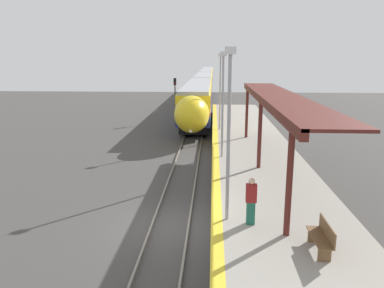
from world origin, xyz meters
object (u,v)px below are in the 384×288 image
platform_bench (322,236)px  railway_signal (175,95)px  person_waiting (251,201)px  train (205,81)px  lamppost_near (229,126)px  lamppost_far (220,87)px  lamppost_mid (223,98)px

platform_bench → railway_signal: size_ratio=0.34×
person_waiting → train: bearing=92.8°
person_waiting → lamppost_near: (-0.78, 0.36, 2.48)m
train → lamppost_far: (2.15, -42.83, 2.08)m
railway_signal → lamppost_mid: size_ratio=0.76×
lamppost_near → lamppost_far: bearing=90.0°
train → lamppost_near: bearing=-87.9°
platform_bench → lamppost_far: size_ratio=0.26×
train → lamppost_mid: size_ratio=15.61×
lamppost_mid → lamppost_far: (0.00, 8.56, 0.00)m
platform_bench → lamppost_mid: bearing=104.1°
lamppost_mid → lamppost_near: bearing=-90.0°
train → railway_signal: size_ratio=20.58×
railway_signal → lamppost_far: bearing=-65.4°
lamppost_near → lamppost_mid: size_ratio=1.00×
lamppost_near → lamppost_far: 17.12m
lamppost_near → lamppost_far: size_ratio=1.00×
train → lamppost_mid: bearing=-87.6°
platform_bench → lamppost_near: (-2.69, 2.11, 2.86)m
platform_bench → lamppost_far: lamppost_far is taller
lamppost_near → railway_signal: bearing=99.5°
lamppost_far → lamppost_near: bearing=-90.0°
person_waiting → lamppost_mid: size_ratio=0.28×
platform_bench → lamppost_far: bearing=98.0°
lamppost_near → lamppost_mid: 8.56m
platform_bench → train: bearing=94.5°
lamppost_far → platform_bench: bearing=-82.0°
railway_signal → lamppost_near: 27.46m
lamppost_near → lamppost_far: same height
platform_bench → railway_signal: railway_signal is taller
platform_bench → railway_signal: bearing=103.9°
person_waiting → lamppost_near: bearing=155.4°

